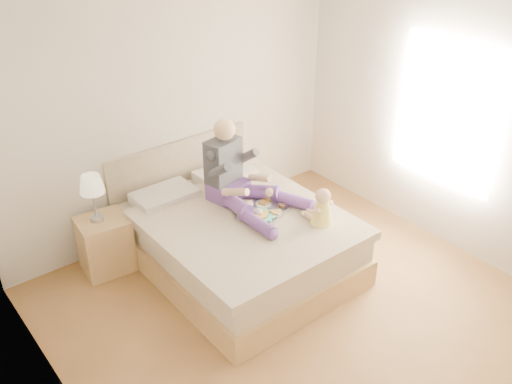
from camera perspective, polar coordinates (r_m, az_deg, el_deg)
room at (r=4.42m, az=6.78°, el=2.60°), size 4.02×4.22×2.71m
bed at (r=5.68m, az=-2.13°, el=-4.44°), size 1.70×2.18×1.00m
nightstand at (r=5.81m, az=-14.82°, el=-5.08°), size 0.51×0.46×0.57m
lamp at (r=5.48m, az=-16.09°, el=0.52°), size 0.24×0.24×0.48m
adult at (r=5.56m, az=-1.86°, el=1.34°), size 0.75×1.10×0.87m
tray at (r=5.48m, az=0.74°, el=-1.83°), size 0.58×0.52×0.14m
baby at (r=5.31m, az=6.56°, el=-1.69°), size 0.24×0.32×0.36m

